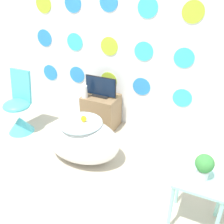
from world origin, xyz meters
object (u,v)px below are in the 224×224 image
Objects in this scene: tv at (101,88)px; vase at (84,91)px; potted_plant_left at (204,166)px; chair at (19,114)px; bathtub at (82,140)px.

tv is 2.23× the size of vase.
tv is 1.96× the size of potted_plant_left.
tv is at bearing 142.54° from potted_plant_left.
chair is at bearing -148.55° from tv.
chair is 0.97m from vase.
vase is 1.99m from potted_plant_left.
potted_plant_left reaches higher than tv.
vase reaches higher than bathtub.
vase is 0.88× the size of potted_plant_left.
chair is 1.93× the size of tv.
bathtub is at bearing -8.37° from chair.
bathtub is 4.65× the size of vase.
tv is at bearing 99.01° from bathtub.
chair is 3.79× the size of potted_plant_left.
bathtub is 0.77m from vase.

